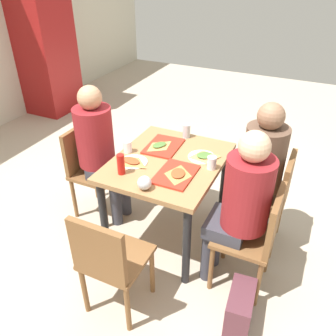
{
  "coord_description": "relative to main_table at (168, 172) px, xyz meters",
  "views": [
    {
      "loc": [
        -2.14,
        -1.01,
        2.17
      ],
      "look_at": [
        0.0,
        0.0,
        0.68
      ],
      "focal_mm": 37.26,
      "sensor_mm": 36.0,
      "label": 1
    }
  ],
  "objects": [
    {
      "name": "drink_fridge",
      "position": [
        1.85,
        2.85,
        0.3
      ],
      "size": [
        0.7,
        0.6,
        1.9
      ],
      "primitive_type": "cube",
      "color": "maroon",
      "rests_on": "ground_plane"
    },
    {
      "name": "chair_left_end",
      "position": [
        -0.88,
        0.0,
        -0.15
      ],
      "size": [
        0.4,
        0.4,
        0.85
      ],
      "color": "brown",
      "rests_on": "ground_plane"
    },
    {
      "name": "soda_can",
      "position": [
        0.42,
        0.02,
        0.17
      ],
      "size": [
        0.07,
        0.07,
        0.12
      ],
      "primitive_type": "cylinder",
      "color": "#B7BCC6",
      "rests_on": "main_table"
    },
    {
      "name": "person_far_side",
      "position": [
        -0.0,
        0.66,
        0.1
      ],
      "size": [
        0.32,
        0.42,
        1.26
      ],
      "color": "#383842",
      "rests_on": "ground_plane"
    },
    {
      "name": "pizza_slice_d",
      "position": [
        0.15,
        -0.25,
        0.13
      ],
      "size": [
        0.23,
        0.24,
        0.02
      ],
      "color": "tan",
      "rests_on": "paper_plate_near_edge"
    },
    {
      "name": "chair_near_right",
      "position": [
        0.25,
        -0.8,
        -0.15
      ],
      "size": [
        0.4,
        0.4,
        0.85
      ],
      "color": "brown",
      "rests_on": "ground_plane"
    },
    {
      "name": "tray_red_near",
      "position": [
        -0.17,
        -0.14,
        0.12
      ],
      "size": [
        0.36,
        0.26,
        0.02
      ],
      "primitive_type": "cube",
      "rotation": [
        0.0,
        0.0,
        0.01
      ],
      "color": "red",
      "rests_on": "main_table"
    },
    {
      "name": "paper_plate_near_edge",
      "position": [
        0.15,
        -0.23,
        0.11
      ],
      "size": [
        0.22,
        0.22,
        0.01
      ],
      "primitive_type": "cylinder",
      "color": "white",
      "rests_on": "main_table"
    },
    {
      "name": "condiment_bottle",
      "position": [
        -0.32,
        0.23,
        0.19
      ],
      "size": [
        0.06,
        0.06,
        0.16
      ],
      "primitive_type": "cylinder",
      "color": "red",
      "rests_on": "main_table"
    },
    {
      "name": "foil_bundle",
      "position": [
        -0.42,
        -0.02,
        0.16
      ],
      "size": [
        0.1,
        0.1,
        0.1
      ],
      "primitive_type": "sphere",
      "color": "silver",
      "rests_on": "main_table"
    },
    {
      "name": "plastic_cup_b",
      "position": [
        0.02,
        -0.35,
        0.16
      ],
      "size": [
        0.07,
        0.07,
        0.1
      ],
      "primitive_type": "cylinder",
      "color": "white",
      "rests_on": "main_table"
    },
    {
      "name": "person_in_red",
      "position": [
        -0.25,
        -0.66,
        0.1
      ],
      "size": [
        0.32,
        0.42,
        1.26
      ],
      "color": "#383842",
      "rests_on": "ground_plane"
    },
    {
      "name": "pizza_slice_c",
      "position": [
        -0.17,
        0.24,
        0.13
      ],
      "size": [
        0.17,
        0.24,
        0.02
      ],
      "color": "#C68C47",
      "rests_on": "paper_plate_center"
    },
    {
      "name": "main_table",
      "position": [
        0.0,
        0.0,
        0.0
      ],
      "size": [
        1.0,
        0.83,
        0.76
      ],
      "color": "#9E7247",
      "rests_on": "ground_plane"
    },
    {
      "name": "person_in_brown_jacket",
      "position": [
        0.25,
        -0.66,
        0.1
      ],
      "size": [
        0.32,
        0.42,
        1.26
      ],
      "color": "#383842",
      "rests_on": "ground_plane"
    },
    {
      "name": "handbag",
      "position": [
        -0.6,
        -0.81,
        -0.51
      ],
      "size": [
        0.33,
        0.19,
        0.28
      ],
      "primitive_type": "cube",
      "rotation": [
        0.0,
        0.0,
        0.1
      ],
      "color": "#592D38",
      "rests_on": "ground_plane"
    },
    {
      "name": "paper_plate_center",
      "position": [
        -0.15,
        0.23,
        0.11
      ],
      "size": [
        0.22,
        0.22,
        0.01
      ],
      "primitive_type": "cylinder",
      "color": "white",
      "rests_on": "main_table"
    },
    {
      "name": "chair_far_side",
      "position": [
        0.0,
        0.8,
        -0.15
      ],
      "size": [
        0.4,
        0.4,
        0.85
      ],
      "color": "brown",
      "rests_on": "ground_plane"
    },
    {
      "name": "pizza_slice_b",
      "position": [
        0.15,
        0.15,
        0.14
      ],
      "size": [
        0.22,
        0.19,
        0.02
      ],
      "color": "tan",
      "rests_on": "tray_red_far"
    },
    {
      "name": "ground_plane",
      "position": [
        0.0,
        0.0,
        -0.66
      ],
      "size": [
        10.0,
        10.0,
        0.02
      ],
      "primitive_type": "cube",
      "color": "#B7A893"
    },
    {
      "name": "chair_near_left",
      "position": [
        -0.25,
        -0.8,
        -0.15
      ],
      "size": [
        0.4,
        0.4,
        0.85
      ],
      "color": "brown",
      "rests_on": "ground_plane"
    },
    {
      "name": "tray_red_far",
      "position": [
        0.17,
        0.12,
        0.12
      ],
      "size": [
        0.37,
        0.28,
        0.02
      ],
      "primitive_type": "cube",
      "rotation": [
        0.0,
        0.0,
        0.05
      ],
      "color": "red",
      "rests_on": "main_table"
    },
    {
      "name": "pizza_slice_a",
      "position": [
        -0.19,
        -0.17,
        0.14
      ],
      "size": [
        0.23,
        0.19,
        0.02
      ],
      "color": "#C68C47",
      "rests_on": "tray_red_near"
    },
    {
      "name": "plastic_cup_a",
      "position": [
        -0.02,
        0.35,
        0.16
      ],
      "size": [
        0.07,
        0.07,
        0.1
      ],
      "primitive_type": "cylinder",
      "color": "white",
      "rests_on": "main_table"
    }
  ]
}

